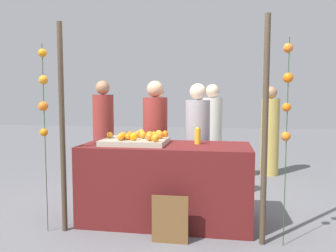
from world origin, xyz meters
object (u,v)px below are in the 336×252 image
object	(u,v)px
orange_0	(165,134)
chalkboard_sign	(170,220)
stall_counter	(166,183)
orange_1	(128,137)
vendor_left	(155,146)
juice_bottle	(198,136)
vendor_right	(197,149)

from	to	relation	value
orange_0	chalkboard_sign	distance (m)	1.13
stall_counter	orange_1	size ratio (longest dim) A/B	25.61
stall_counter	orange_1	world-z (taller)	orange_1
stall_counter	vendor_left	xyz separation A→B (m)	(-0.27, 0.73, 0.32)
stall_counter	orange_1	distance (m)	0.70
juice_bottle	stall_counter	bearing A→B (deg)	-164.34
orange_0	juice_bottle	distance (m)	0.42
stall_counter	juice_bottle	distance (m)	0.65
orange_0	vendor_left	world-z (taller)	vendor_left
vendor_right	juice_bottle	bearing A→B (deg)	-85.92
orange_1	vendor_left	xyz separation A→B (m)	(0.14, 0.84, -0.22)
juice_bottle	vendor_right	xyz separation A→B (m)	(-0.04, 0.59, -0.24)
orange_1	vendor_right	size ratio (longest dim) A/B	0.05
stall_counter	vendor_right	xyz separation A→B (m)	(0.31, 0.69, 0.31)
stall_counter	orange_0	xyz separation A→B (m)	(-0.05, 0.23, 0.55)
stall_counter	juice_bottle	world-z (taller)	juice_bottle
stall_counter	chalkboard_sign	bearing A→B (deg)	-76.54
orange_0	juice_bottle	bearing A→B (deg)	-18.33
orange_0	vendor_right	distance (m)	0.63
chalkboard_sign	stall_counter	bearing A→B (deg)	103.46
stall_counter	vendor_right	size ratio (longest dim) A/B	1.18
stall_counter	juice_bottle	xyz separation A→B (m)	(0.36, 0.10, 0.54)
orange_1	vendor_left	bearing A→B (deg)	80.43
orange_0	chalkboard_sign	xyz separation A→B (m)	(0.19, -0.81, -0.76)
orange_1	juice_bottle	world-z (taller)	juice_bottle
chalkboard_sign	juice_bottle	bearing A→B (deg)	72.03
stall_counter	vendor_left	world-z (taller)	vendor_left
orange_0	orange_1	world-z (taller)	orange_0
orange_0	orange_1	size ratio (longest dim) A/B	1.02
orange_0	vendor_left	distance (m)	0.59
stall_counter	orange_0	world-z (taller)	orange_0
orange_0	vendor_left	bearing A→B (deg)	114.41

